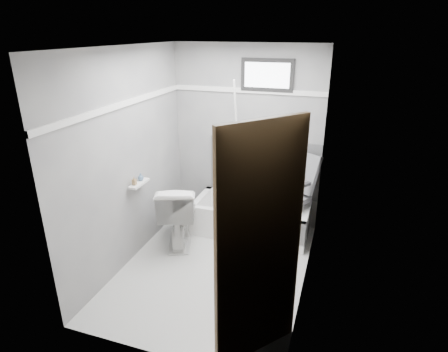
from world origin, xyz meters
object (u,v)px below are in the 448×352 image
at_px(bathtub, 251,218).
at_px(office_chair, 286,192).
at_px(toilet, 178,213).
at_px(soap_bottle_b, 141,177).
at_px(soap_bottle_a, 134,181).
at_px(door, 286,278).

bearing_deg(bathtub, office_chair, 6.59).
relative_size(toilet, soap_bottle_b, 9.40).
xyz_separation_m(bathtub, office_chair, (0.43, 0.05, 0.41)).
bearing_deg(soap_bottle_a, bathtub, 40.17).
bearing_deg(soap_bottle_b, toilet, 41.33).
xyz_separation_m(bathtub, toilet, (-0.80, -0.53, 0.19)).
relative_size(office_chair, soap_bottle_a, 10.60).
height_order(bathtub, soap_bottle_b, soap_bottle_b).
distance_m(door, soap_bottle_a, 2.30).
distance_m(bathtub, soap_bottle_b, 1.57).
xyz_separation_m(toilet, soap_bottle_b, (-0.32, -0.28, 0.56)).
bearing_deg(soap_bottle_a, door, -33.30).
relative_size(toilet, soap_bottle_a, 8.80).
height_order(office_chair, soap_bottle_a, office_chair).
distance_m(office_chair, door, 2.32).
distance_m(door, soap_bottle_b, 2.38).
bearing_deg(bathtub, toilet, -146.74).
height_order(office_chair, toilet, office_chair).
distance_m(toilet, soap_bottle_b, 0.70).
bearing_deg(soap_bottle_b, door, -36.13).
distance_m(office_chair, soap_bottle_b, 1.81).
distance_m(toilet, door, 2.40).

